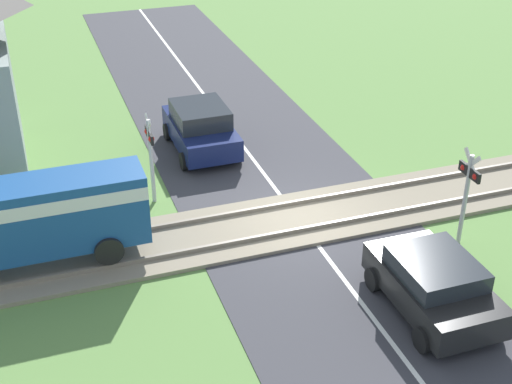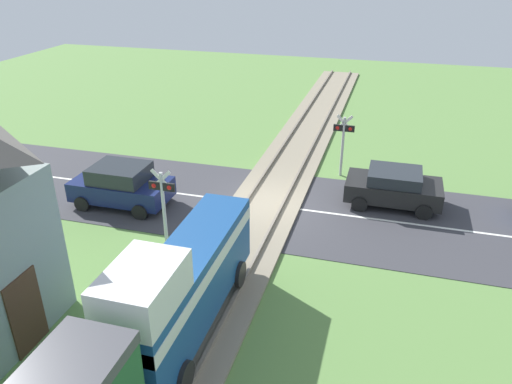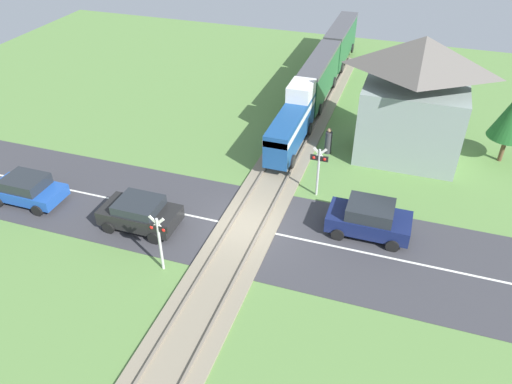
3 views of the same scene
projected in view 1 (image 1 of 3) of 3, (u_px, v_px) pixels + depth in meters
The scene contains 7 objects.
ground_plane at pixel (299, 221), 20.60m from camera, with size 60.00×60.00×0.00m, color #5B8442.
road_surface at pixel (299, 220), 20.59m from camera, with size 48.00×6.40×0.02m.
track_bed at pixel (299, 219), 20.56m from camera, with size 2.80×48.00×0.24m.
car_near_crossing at pixel (434, 284), 16.69m from camera, with size 3.63×2.06×1.45m.
car_far_side at pixel (201, 128), 24.22m from camera, with size 3.76×2.04×1.64m.
crossing_signal_west_approach at pixel (467, 185), 18.72m from camera, with size 0.90×0.18×2.79m.
crossing_signal_east_approach at pixel (150, 147), 20.69m from camera, with size 0.90×0.18×2.79m.
Camera 1 is at (-16.15, 6.90, 10.86)m, focal length 50.00 mm.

